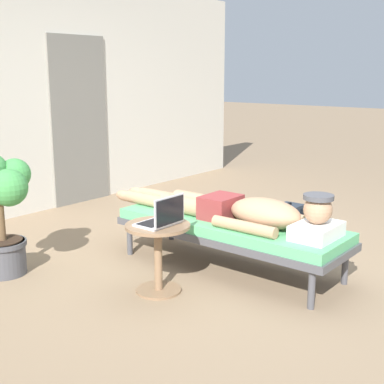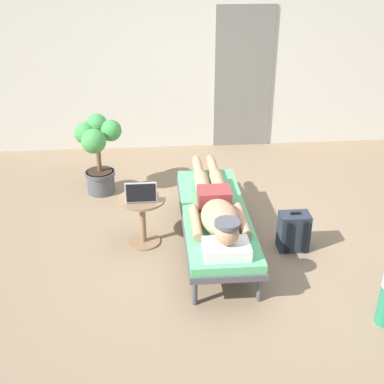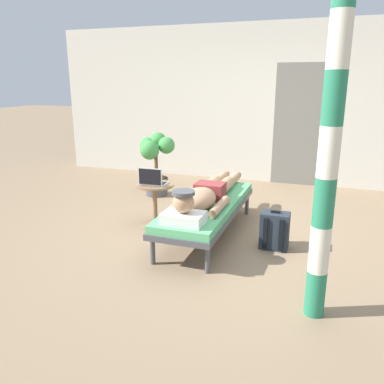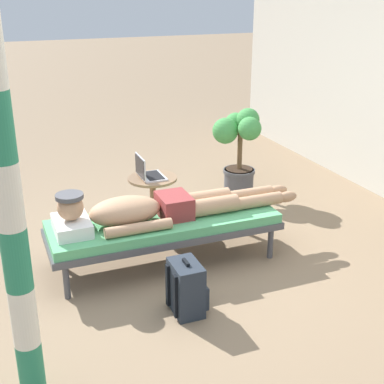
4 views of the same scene
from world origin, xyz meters
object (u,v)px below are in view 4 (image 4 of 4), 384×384
(person_reclining, at_px, (152,209))
(laptop, at_px, (147,172))
(porch_post, at_px, (8,196))
(lounge_chair, at_px, (164,225))
(potted_plant, at_px, (239,144))
(side_table, at_px, (153,193))
(backpack, at_px, (187,288))

(person_reclining, xyz_separation_m, laptop, (-0.73, 0.19, 0.06))
(porch_post, bearing_deg, lounge_chair, 135.13)
(potted_plant, bearing_deg, lounge_chair, -46.51)
(side_table, relative_size, porch_post, 0.21)
(porch_post, bearing_deg, laptop, 146.07)
(laptop, bearing_deg, side_table, 90.00)
(person_reclining, bearing_deg, backpack, 0.48)
(backpack, bearing_deg, person_reclining, -179.52)
(laptop, bearing_deg, backpack, -6.78)
(person_reclining, height_order, potted_plant, potted_plant)
(person_reclining, bearing_deg, porch_post, -42.38)
(lounge_chair, xyz_separation_m, side_table, (-0.73, 0.13, 0.01))
(lounge_chair, bearing_deg, side_table, 169.58)
(lounge_chair, distance_m, porch_post, 2.01)
(backpack, distance_m, potted_plant, 2.52)
(person_reclining, height_order, porch_post, porch_post)
(porch_post, bearing_deg, person_reclining, 137.62)
(person_reclining, relative_size, porch_post, 0.85)
(backpack, xyz_separation_m, potted_plant, (-2.05, 1.42, 0.38))
(lounge_chair, bearing_deg, potted_plant, 133.49)
(person_reclining, xyz_separation_m, porch_post, (1.26, -1.15, 0.75))
(lounge_chair, distance_m, side_table, 0.74)
(person_reclining, bearing_deg, laptop, 165.59)
(laptop, xyz_separation_m, potted_plant, (-0.53, 1.24, -0.00))
(person_reclining, relative_size, potted_plant, 2.20)
(person_reclining, height_order, side_table, person_reclining)
(lounge_chair, distance_m, person_reclining, 0.20)
(side_table, xyz_separation_m, backpack, (1.52, -0.23, -0.16))
(lounge_chair, xyz_separation_m, backpack, (0.79, -0.10, -0.15))
(backpack, distance_m, porch_post, 1.65)
(laptop, height_order, potted_plant, potted_plant)
(lounge_chair, height_order, side_table, side_table)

